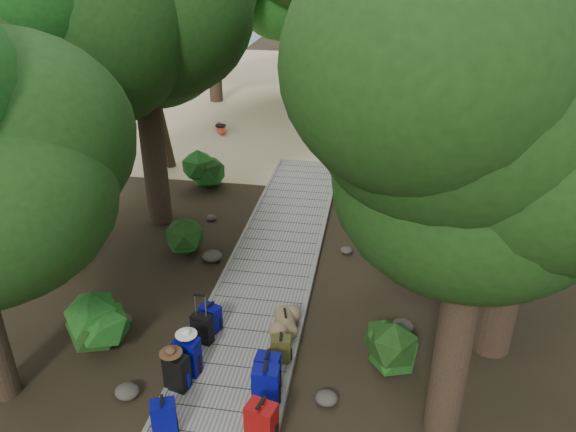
% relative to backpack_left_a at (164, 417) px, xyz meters
% --- Properties ---
extents(ground, '(120.00, 120.00, 0.00)m').
position_rel_backpack_left_a_xyz_m(ground, '(0.64, 4.59, -0.46)').
color(ground, '#302518').
rests_on(ground, ground).
extents(sand_beach, '(40.00, 22.00, 0.02)m').
position_rel_backpack_left_a_xyz_m(sand_beach, '(0.64, 20.59, -0.45)').
color(sand_beach, tan).
rests_on(sand_beach, ground).
extents(boardwalk, '(2.00, 12.00, 0.12)m').
position_rel_backpack_left_a_xyz_m(boardwalk, '(0.64, 5.59, -0.40)').
color(boardwalk, gray).
rests_on(boardwalk, ground).
extents(backpack_left_a, '(0.42, 0.36, 0.67)m').
position_rel_backpack_left_a_xyz_m(backpack_left_a, '(0.00, 0.00, 0.00)').
color(backpack_left_a, '#03077B').
rests_on(backpack_left_a, boardwalk).
extents(backpack_left_b, '(0.43, 0.35, 0.69)m').
position_rel_backpack_left_a_xyz_m(backpack_left_b, '(-0.14, 0.96, 0.01)').
color(backpack_left_b, black).
rests_on(backpack_left_b, boardwalk).
extents(backpack_left_c, '(0.44, 0.34, 0.74)m').
position_rel_backpack_left_a_xyz_m(backpack_left_c, '(-0.09, 1.33, 0.04)').
color(backpack_left_c, '#03077B').
rests_on(backpack_left_c, boardwalk).
extents(backpack_left_d, '(0.44, 0.39, 0.56)m').
position_rel_backpack_left_a_xyz_m(backpack_left_d, '(-0.05, 2.52, -0.06)').
color(backpack_left_d, '#03077B').
rests_on(backpack_left_d, boardwalk).
extents(backpack_right_a, '(0.49, 0.40, 0.76)m').
position_rel_backpack_left_a_xyz_m(backpack_right_a, '(1.43, 0.11, 0.04)').
color(backpack_right_a, '#9A0712').
rests_on(backpack_right_a, boardwalk).
extents(backpack_right_b, '(0.44, 0.32, 0.75)m').
position_rel_backpack_left_a_xyz_m(backpack_right_b, '(1.34, 0.86, 0.04)').
color(backpack_right_b, '#03077B').
rests_on(backpack_right_b, boardwalk).
extents(backpack_right_c, '(0.41, 0.30, 0.67)m').
position_rel_backpack_left_a_xyz_m(backpack_right_c, '(1.30, 1.23, 0.00)').
color(backpack_right_c, '#03077B').
rests_on(backpack_right_c, boardwalk).
extents(backpack_right_d, '(0.37, 0.28, 0.52)m').
position_rel_backpack_left_a_xyz_m(backpack_right_d, '(1.40, 1.88, -0.07)').
color(backpack_right_d, '#3D3D18').
rests_on(backpack_right_d, boardwalk).
extents(duffel_right_khaki, '(0.52, 0.65, 0.38)m').
position_rel_backpack_left_a_xyz_m(duffel_right_khaki, '(1.34, 2.70, -0.15)').
color(duffel_right_khaki, olive).
rests_on(duffel_right_khaki, boardwalk).
extents(suitcase_on_boardwalk, '(0.41, 0.29, 0.57)m').
position_rel_backpack_left_a_xyz_m(suitcase_on_boardwalk, '(-0.09, 2.14, -0.05)').
color(suitcase_on_boardwalk, black).
rests_on(suitcase_on_boardwalk, boardwalk).
extents(lone_suitcase_on_sand, '(0.47, 0.31, 0.69)m').
position_rel_backpack_left_a_xyz_m(lone_suitcase_on_sand, '(1.02, 12.71, -0.09)').
color(lone_suitcase_on_sand, black).
rests_on(lone_suitcase_on_sand, sand_beach).
extents(hat_brown, '(0.37, 0.37, 0.11)m').
position_rel_backpack_left_a_xyz_m(hat_brown, '(-0.21, 0.96, 0.41)').
color(hat_brown, '#51351E').
rests_on(hat_brown, backpack_left_b).
extents(hat_white, '(0.37, 0.37, 0.12)m').
position_rel_backpack_left_a_xyz_m(hat_white, '(-0.09, 1.38, 0.47)').
color(hat_white, silver).
rests_on(hat_white, backpack_left_c).
extents(kayak, '(1.79, 3.04, 0.30)m').
position_rel_backpack_left_a_xyz_m(kayak, '(-3.21, 14.51, -0.28)').
color(kayak, red).
rests_on(kayak, sand_beach).
extents(sun_lounger, '(1.24, 1.98, 0.61)m').
position_rel_backpack_left_a_xyz_m(sun_lounger, '(3.46, 14.47, -0.13)').
color(sun_lounger, silver).
rests_on(sun_lounger, sand_beach).
extents(tree_right_a, '(4.41, 4.41, 7.36)m').
position_rel_backpack_left_a_xyz_m(tree_right_a, '(4.04, 0.87, 3.22)').
color(tree_right_a, black).
rests_on(tree_right_a, ground).
extents(tree_right_b, '(5.56, 5.56, 9.93)m').
position_rel_backpack_left_a_xyz_m(tree_right_b, '(5.08, 3.01, 4.51)').
color(tree_right_b, black).
rests_on(tree_right_b, ground).
extents(tree_right_c, '(4.82, 4.82, 8.34)m').
position_rel_backpack_left_a_xyz_m(tree_right_c, '(4.14, 6.21, 3.71)').
color(tree_right_c, black).
rests_on(tree_right_c, ground).
extents(tree_right_e, '(4.63, 4.63, 8.34)m').
position_rel_backpack_left_a_xyz_m(tree_right_e, '(4.81, 11.73, 3.71)').
color(tree_right_e, black).
rests_on(tree_right_e, ground).
extents(tree_right_f, '(4.96, 4.96, 8.86)m').
position_rel_backpack_left_a_xyz_m(tree_right_f, '(6.91, 13.46, 3.98)').
color(tree_right_f, black).
rests_on(tree_right_f, ground).
extents(tree_left_b, '(4.84, 4.84, 8.72)m').
position_rel_backpack_left_a_xyz_m(tree_left_b, '(-3.88, 4.33, 3.90)').
color(tree_left_b, black).
rests_on(tree_left_b, ground).
extents(tree_left_c, '(5.00, 5.00, 8.69)m').
position_rel_backpack_left_a_xyz_m(tree_left_c, '(-2.73, 6.91, 3.89)').
color(tree_left_c, black).
rests_on(tree_left_c, ground).
extents(tree_back_a, '(4.86, 4.86, 8.41)m').
position_rel_backpack_left_a_xyz_m(tree_back_a, '(-1.05, 20.25, 3.75)').
color(tree_back_a, black).
rests_on(tree_back_a, ground).
extents(tree_back_c, '(4.44, 4.44, 8.00)m').
position_rel_backpack_left_a_xyz_m(tree_back_c, '(5.19, 20.07, 3.54)').
color(tree_back_c, black).
rests_on(tree_back_c, ground).
extents(tree_back_d, '(5.01, 5.01, 8.34)m').
position_rel_backpack_left_a_xyz_m(tree_back_d, '(-4.60, 18.78, 3.72)').
color(tree_back_d, black).
rests_on(tree_back_d, ground).
extents(palm_right_a, '(4.80, 4.80, 8.18)m').
position_rel_backpack_left_a_xyz_m(palm_right_a, '(3.64, 10.26, 3.64)').
color(palm_right_a, '#1A4613').
rests_on(palm_right_a, ground).
extents(palm_right_b, '(4.14, 4.14, 7.99)m').
position_rel_backpack_left_a_xyz_m(palm_right_b, '(5.65, 15.97, 3.54)').
color(palm_right_b, '#1A4613').
rests_on(palm_right_b, ground).
extents(palm_right_c, '(4.33, 4.33, 6.90)m').
position_rel_backpack_left_a_xyz_m(palm_right_c, '(2.82, 17.60, 2.99)').
color(palm_right_c, '#1A4613').
rests_on(palm_right_c, ground).
extents(palm_left_a, '(4.80, 4.80, 7.64)m').
position_rel_backpack_left_a_xyz_m(palm_left_a, '(-4.10, 10.59, 3.36)').
color(palm_left_a, '#1A4613').
rests_on(palm_left_a, ground).
extents(rock_left_a, '(0.41, 0.37, 0.22)m').
position_rel_backpack_left_a_xyz_m(rock_left_a, '(-0.94, 0.73, -0.34)').
color(rock_left_a, '#4C473F').
rests_on(rock_left_a, ground).
extents(rock_left_b, '(0.39, 0.35, 0.22)m').
position_rel_backpack_left_a_xyz_m(rock_left_b, '(-1.82, 2.50, -0.35)').
color(rock_left_b, '#4C473F').
rests_on(rock_left_b, ground).
extents(rock_left_c, '(0.46, 0.42, 0.26)m').
position_rel_backpack_left_a_xyz_m(rock_left_c, '(-0.79, 5.10, -0.33)').
color(rock_left_c, '#4C473F').
rests_on(rock_left_c, ground).
extents(rock_left_d, '(0.27, 0.24, 0.15)m').
position_rel_backpack_left_a_xyz_m(rock_left_d, '(-1.40, 7.11, -0.38)').
color(rock_left_d, '#4C473F').
rests_on(rock_left_d, ground).
extents(rock_right_a, '(0.37, 0.33, 0.20)m').
position_rel_backpack_left_a_xyz_m(rock_right_a, '(2.28, 1.12, -0.35)').
color(rock_right_a, '#4C473F').
rests_on(rock_right_a, ground).
extents(rock_right_b, '(0.42, 0.38, 0.23)m').
position_rel_backpack_left_a_xyz_m(rock_right_b, '(3.51, 3.20, -0.34)').
color(rock_right_b, '#4C473F').
rests_on(rock_right_b, ground).
extents(rock_right_c, '(0.29, 0.26, 0.16)m').
position_rel_backpack_left_a_xyz_m(rock_right_c, '(2.25, 5.97, -0.38)').
color(rock_right_c, '#4C473F').
rests_on(rock_right_c, ground).
extents(rock_right_d, '(0.48, 0.43, 0.26)m').
position_rel_backpack_left_a_xyz_m(rock_right_d, '(3.15, 8.65, -0.32)').
color(rock_right_d, '#4C473F').
rests_on(rock_right_d, ground).
extents(shrub_left_a, '(1.19, 1.19, 1.07)m').
position_rel_backpack_left_a_xyz_m(shrub_left_a, '(-1.85, 1.79, 0.08)').
color(shrub_left_a, '#1A4615').
rests_on(shrub_left_a, ground).
extents(shrub_left_b, '(1.01, 1.01, 0.91)m').
position_rel_backpack_left_a_xyz_m(shrub_left_b, '(-1.50, 5.35, -0.00)').
color(shrub_left_b, '#1A4615').
rests_on(shrub_left_b, ground).
extents(shrub_left_c, '(1.31, 1.31, 1.18)m').
position_rel_backpack_left_a_xyz_m(shrub_left_c, '(-2.20, 9.30, 0.14)').
color(shrub_left_c, '#1A4615').
rests_on(shrub_left_c, ground).
extents(shrub_right_a, '(1.02, 1.02, 0.92)m').
position_rel_backpack_left_a_xyz_m(shrub_right_a, '(3.18, 2.15, 0.00)').
color(shrub_right_a, '#1A4615').
rests_on(shrub_right_a, ground).
extents(shrub_right_b, '(1.37, 1.37, 1.24)m').
position_rel_backpack_left_a_xyz_m(shrub_right_b, '(3.55, 6.83, 0.16)').
color(shrub_right_b, '#1A4615').
rests_on(shrub_right_b, ground).
extents(shrub_right_c, '(0.86, 0.86, 0.77)m').
position_rel_backpack_left_a_xyz_m(shrub_right_c, '(2.35, 10.10, -0.07)').
color(shrub_right_c, '#1A4615').
rests_on(shrub_right_c, ground).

